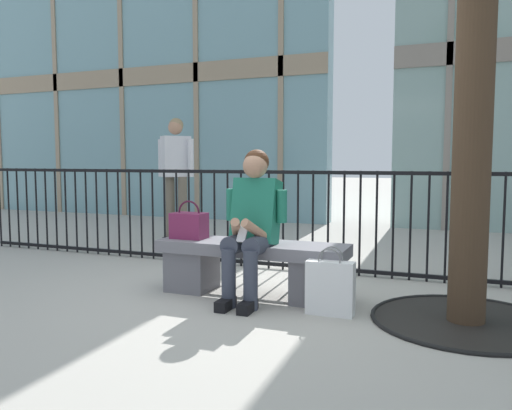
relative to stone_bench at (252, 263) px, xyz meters
name	(u,v)px	position (x,y,z in m)	size (l,w,h in m)	color
ground_plane	(252,295)	(0.00, 0.00, -0.27)	(60.00, 60.00, 0.00)	#B2ADA3
stone_bench	(252,263)	(0.00, 0.00, 0.00)	(1.60, 0.44, 0.45)	slate
seated_person_with_phone	(252,220)	(0.06, -0.13, 0.38)	(0.52, 0.66, 1.21)	#383D4C
handbag_on_bench	(189,225)	(-0.58, -0.01, 0.30)	(0.29, 0.19, 0.33)	#7A234C
shopping_bag	(330,287)	(0.73, -0.27, -0.07)	(0.35, 0.12, 0.50)	white
bystander_at_railing	(176,169)	(-2.07, 2.29, 0.73)	(0.55, 0.43, 1.71)	#6B6051
plaza_railing	(290,220)	(0.00, 1.05, 0.25)	(8.01, 0.04, 1.03)	black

